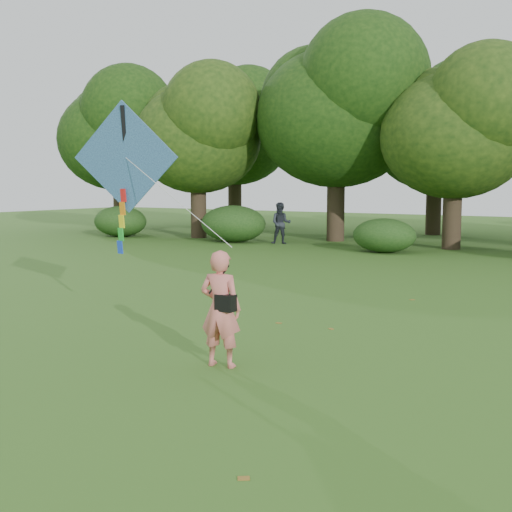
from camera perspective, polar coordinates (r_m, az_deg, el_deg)
The scene contains 7 objects.
ground at distance 10.29m, azimuth -1.37°, elevation -9.73°, with size 100.00×100.00×0.00m, color #265114.
man_kite_flyer at distance 10.06m, azimuth -3.17°, elevation -4.70°, with size 0.67×0.44×1.84m, color #D96F66.
bystander_left at distance 30.38m, azimuth 2.23°, elevation 2.92°, with size 0.96×0.75×1.97m, color #272B34.
crossbody_bag at distance 9.95m, azimuth -2.72°, elevation -4.11°, with size 0.43×0.20×0.72m.
flying_kite at distance 12.93m, azimuth -11.52°, elevation 8.35°, with size 4.48×1.74×3.00m.
shrub_band at distance 26.67m, azimuth 18.33°, elevation 1.82°, with size 39.15×3.22×1.88m.
fallen_leaves at distance 10.14m, azimuth 7.77°, elevation -10.00°, with size 11.33×11.18×0.01m.
Camera 1 is at (5.39, -8.28, 2.87)m, focal length 45.00 mm.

